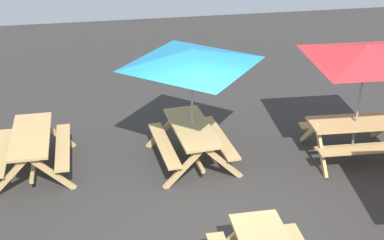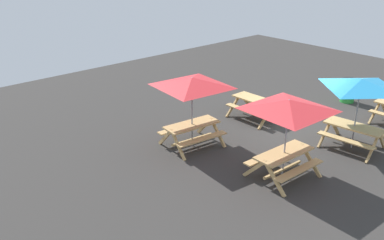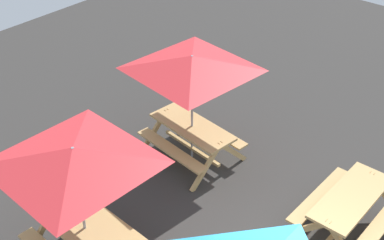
{
  "view_description": "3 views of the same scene",
  "coord_description": "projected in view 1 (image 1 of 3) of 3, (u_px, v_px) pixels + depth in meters",
  "views": [
    {
      "loc": [
        1.67,
        6.99,
        5.4
      ],
      "look_at": [
        0.08,
        -1.85,
        0.9
      ],
      "focal_mm": 50.0,
      "sensor_mm": 36.0,
      "label": 1
    },
    {
      "loc": [
        -11.98,
        -7.6,
        6.09
      ],
      "look_at": [
        -3.63,
        1.68,
        0.9
      ],
      "focal_mm": 40.0,
      "sensor_mm": 36.0,
      "label": 2
    },
    {
      "loc": [
        2.02,
        -4.87,
        6.7
      ],
      "look_at": [
        -3.63,
        1.68,
        0.9
      ],
      "focal_mm": 50.0,
      "sensor_mm": 36.0,
      "label": 3
    }
  ],
  "objects": [
    {
      "name": "picnic_table_1",
      "position": [
        32.0,
        144.0,
        9.91
      ],
      "size": [
        1.56,
        1.83,
        0.81
      ],
      "rotation": [
        0.0,
        0.0,
        1.59
      ],
      "color": "tan",
      "rests_on": "ground"
    },
    {
      "name": "ground_plane",
      "position": [
        217.0,
        217.0,
        8.84
      ],
      "size": [
        24.0,
        24.0,
        0.0
      ],
      "primitive_type": "plane",
      "color": "#33302D",
      "rests_on": "ground"
    },
    {
      "name": "picnic_table_3",
      "position": [
        365.0,
        62.0,
        9.74
      ],
      "size": [
        2.83,
        2.83,
        2.34
      ],
      "rotation": [
        0.0,
        0.0,
        -0.04
      ],
      "color": "tan",
      "rests_on": "ground"
    },
    {
      "name": "picnic_table_0",
      "position": [
        192.0,
        66.0,
        9.56
      ],
      "size": [
        2.18,
        2.18,
        2.34
      ],
      "rotation": [
        0.0,
        0.0,
        1.66
      ],
      "color": "tan",
      "rests_on": "ground"
    }
  ]
}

